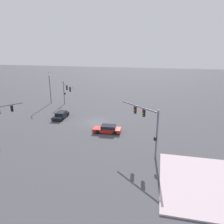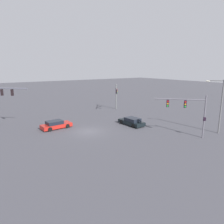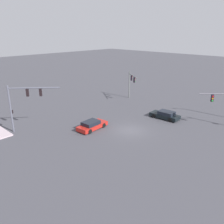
% 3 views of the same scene
% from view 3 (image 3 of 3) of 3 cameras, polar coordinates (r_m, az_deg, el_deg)
% --- Properties ---
extents(ground_plane, '(213.09, 213.09, 0.00)m').
position_cam_3_polar(ground_plane, '(32.45, 4.39, -4.42)').
color(ground_plane, '#46454D').
extents(traffic_signal_near_corner, '(3.03, 4.27, 5.33)m').
position_cam_3_polar(traffic_signal_near_corner, '(46.06, 4.62, 7.43)').
color(traffic_signal_near_corner, slate).
rests_on(traffic_signal_near_corner, ground).
extents(traffic_signal_opposite_side, '(4.99, 4.74, 6.30)m').
position_cam_3_polar(traffic_signal_opposite_side, '(32.71, -20.66, 2.74)').
color(traffic_signal_opposite_side, slate).
rests_on(traffic_signal_opposite_side, ground).
extents(sedan_car_approaching, '(4.56, 2.19, 1.21)m').
position_cam_3_polar(sedan_car_approaching, '(32.69, -4.83, -3.15)').
color(sedan_car_approaching, red).
rests_on(sedan_car_approaching, ground).
extents(sedan_car_waiting_far, '(2.11, 4.55, 1.21)m').
position_cam_3_polar(sedan_car_waiting_far, '(37.33, 12.61, -0.69)').
color(sedan_car_waiting_far, black).
rests_on(sedan_car_waiting_far, ground).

